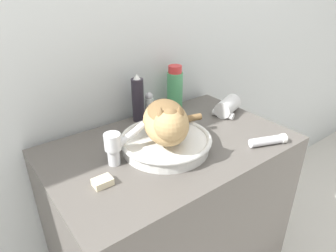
# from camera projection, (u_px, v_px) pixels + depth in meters

# --- Properties ---
(wall_back) EXTENTS (8.00, 0.05, 2.40)m
(wall_back) POSITION_uv_depth(u_px,v_px,m) (121.00, 50.00, 1.32)
(wall_back) COLOR silver
(wall_back) RESTS_ON ground_plane
(vanity_counter) EXTENTS (0.98, 0.62, 0.89)m
(vanity_counter) POSITION_uv_depth(u_px,v_px,m) (171.00, 225.00, 1.40)
(vanity_counter) COLOR #56514C
(vanity_counter) RESTS_ON ground_plane
(sink_basin) EXTENTS (0.35, 0.35, 0.06)m
(sink_basin) POSITION_uv_depth(u_px,v_px,m) (166.00, 142.00, 1.15)
(sink_basin) COLOR silver
(sink_basin) RESTS_ON vanity_counter
(cat) EXTENTS (0.36, 0.34, 0.18)m
(cat) POSITION_uv_depth(u_px,v_px,m) (167.00, 120.00, 1.09)
(cat) COLOR tan
(cat) RESTS_ON sink_basin
(faucet) EXTENTS (0.16, 0.06, 0.14)m
(faucet) POSITION_uv_depth(u_px,v_px,m) (116.00, 145.00, 1.05)
(faucet) COLOR silver
(faucet) RESTS_ON vanity_counter
(deodorant_stick) EXTENTS (0.04, 0.04, 0.12)m
(deodorant_stick) POSITION_uv_depth(u_px,v_px,m) (149.00, 105.00, 1.40)
(deodorant_stick) COLOR silver
(deodorant_stick) RESTS_ON vanity_counter
(hairspray_can_black) EXTENTS (0.05, 0.05, 0.22)m
(hairspray_can_black) POSITION_uv_depth(u_px,v_px,m) (138.00, 99.00, 1.34)
(hairspray_can_black) COLOR #28232D
(hairspray_can_black) RESTS_ON vanity_counter
(mouthwash_bottle) EXTENTS (0.08, 0.08, 0.22)m
(mouthwash_bottle) POSITION_uv_depth(u_px,v_px,m) (175.00, 89.00, 1.46)
(mouthwash_bottle) COLOR #4CA366
(mouthwash_bottle) RESTS_ON vanity_counter
(cream_tube) EXTENTS (0.16, 0.09, 0.04)m
(cream_tube) POSITION_uv_depth(u_px,v_px,m) (268.00, 141.00, 1.19)
(cream_tube) COLOR silver
(cream_tube) RESTS_ON vanity_counter
(hair_dryer) EXTENTS (0.17, 0.13, 0.08)m
(hair_dryer) POSITION_uv_depth(u_px,v_px,m) (228.00, 107.00, 1.44)
(hair_dryer) COLOR silver
(hair_dryer) RESTS_ON vanity_counter
(soap_bar) EXTENTS (0.06, 0.05, 0.02)m
(soap_bar) POSITION_uv_depth(u_px,v_px,m) (103.00, 182.00, 0.96)
(soap_bar) COLOR beige
(soap_bar) RESTS_ON vanity_counter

